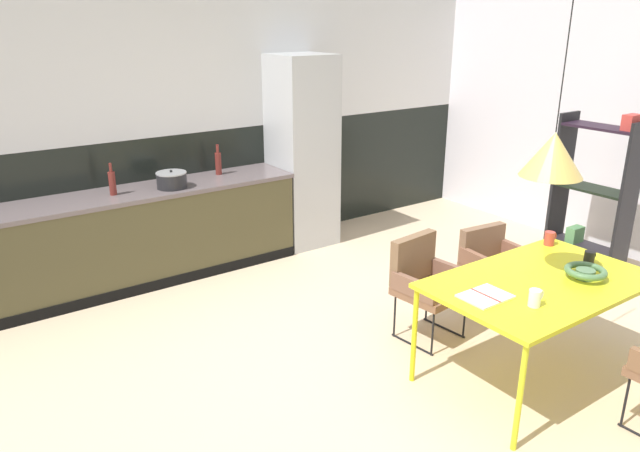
# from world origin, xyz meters

# --- Properties ---
(ground_plane) EXTENTS (9.03, 9.03, 0.00)m
(ground_plane) POSITION_xyz_m (0.00, 0.00, 0.00)
(ground_plane) COLOR #CDB390
(back_wall_splashback_dark) EXTENTS (6.95, 0.12, 1.32)m
(back_wall_splashback_dark) POSITION_xyz_m (0.00, 2.90, 0.66)
(back_wall_splashback_dark) COLOR black
(back_wall_splashback_dark) RESTS_ON ground
(back_wall_panel_upper) EXTENTS (6.95, 0.12, 1.32)m
(back_wall_panel_upper) POSITION_xyz_m (0.00, 2.90, 1.97)
(back_wall_panel_upper) COLOR silver
(back_wall_panel_upper) RESTS_ON back_wall_splashback_dark
(kitchen_counter) EXTENTS (3.82, 0.63, 0.90)m
(kitchen_counter) POSITION_xyz_m (-1.43, 2.54, 0.45)
(kitchen_counter) COLOR #484328
(kitchen_counter) RESTS_ON ground
(refrigerator_column) EXTENTS (0.61, 0.60, 2.06)m
(refrigerator_column) POSITION_xyz_m (0.79, 2.54, 1.03)
(refrigerator_column) COLOR #ADAFB2
(refrigerator_column) RESTS_ON ground
(dining_table) EXTENTS (1.54, 0.95, 0.75)m
(dining_table) POSITION_xyz_m (0.62, -0.65, 0.70)
(dining_table) COLOR yellow
(dining_table) RESTS_ON ground
(armchair_far_side) EXTENTS (0.53, 0.52, 0.81)m
(armchair_far_side) POSITION_xyz_m (0.41, 0.24, 0.50)
(armchair_far_side) COLOR brown
(armchair_far_side) RESTS_ON ground
(armchair_facing_counter) EXTENTS (0.53, 0.52, 0.73)m
(armchair_facing_counter) POSITION_xyz_m (1.20, 0.22, 0.48)
(armchair_facing_counter) COLOR brown
(armchair_facing_counter) RESTS_ON ground
(fruit_bowl) EXTENTS (0.28, 0.28, 0.08)m
(fruit_bowl) POSITION_xyz_m (0.89, -0.80, 0.80)
(fruit_bowl) COLOR #4C704C
(fruit_bowl) RESTS_ON dining_table
(open_book) EXTENTS (0.31, 0.24, 0.02)m
(open_book) POSITION_xyz_m (0.11, -0.60, 0.75)
(open_book) COLOR white
(open_book) RESTS_ON dining_table
(mug_dark_espresso) EXTENTS (0.12, 0.07, 0.10)m
(mug_dark_espresso) POSITION_xyz_m (1.15, -0.67, 0.79)
(mug_dark_espresso) COLOR black
(mug_dark_espresso) RESTS_ON dining_table
(mug_tall_blue) EXTENTS (0.13, 0.08, 0.11)m
(mug_tall_blue) POSITION_xyz_m (1.24, -0.28, 0.80)
(mug_tall_blue) COLOR #B23D33
(mug_tall_blue) RESTS_ON dining_table
(mug_white_ceramic) EXTENTS (0.12, 0.07, 0.11)m
(mug_white_ceramic) POSITION_xyz_m (0.26, -0.86, 0.80)
(mug_white_ceramic) COLOR white
(mug_white_ceramic) RESTS_ON dining_table
(cooking_pot) EXTENTS (0.28, 0.28, 0.17)m
(cooking_pot) POSITION_xyz_m (-0.74, 2.44, 0.98)
(cooking_pot) COLOR black
(cooking_pot) RESTS_ON kitchen_counter
(bottle_vinegar_dark) EXTENTS (0.06, 0.06, 0.31)m
(bottle_vinegar_dark) POSITION_xyz_m (-0.16, 2.65, 1.02)
(bottle_vinegar_dark) COLOR maroon
(bottle_vinegar_dark) RESTS_ON kitchen_counter
(bottle_wine_green) EXTENTS (0.06, 0.06, 0.29)m
(bottle_wine_green) POSITION_xyz_m (-1.27, 2.52, 1.02)
(bottle_wine_green) COLOR maroon
(bottle_wine_green) RESTS_ON kitchen_counter
(open_shelf_unit) EXTENTS (0.30, 0.74, 1.60)m
(open_shelf_unit) POSITION_xyz_m (2.66, 0.23, 0.81)
(open_shelf_unit) COLOR black
(open_shelf_unit) RESTS_ON ground
(pendant_lamp_over_table_near) EXTENTS (0.40, 0.40, 1.12)m
(pendant_lamp_over_table_near) POSITION_xyz_m (0.62, -0.61, 1.60)
(pendant_lamp_over_table_near) COLOR black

